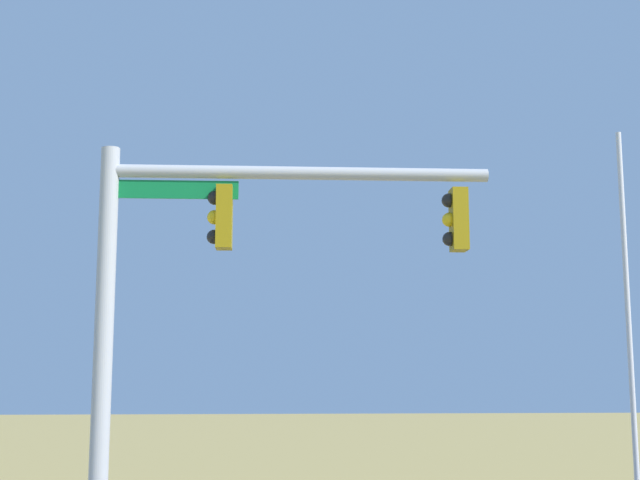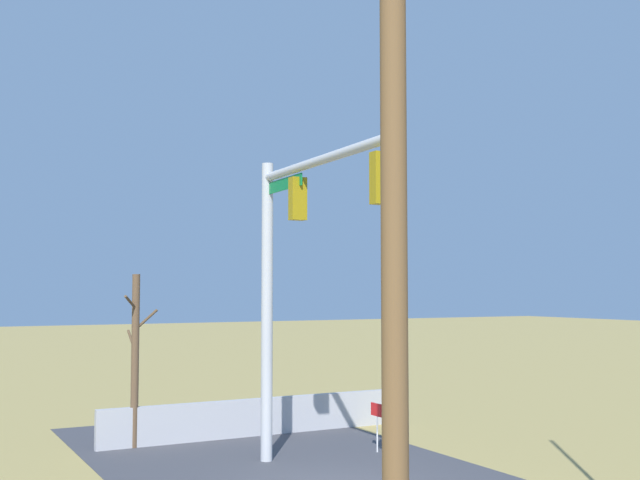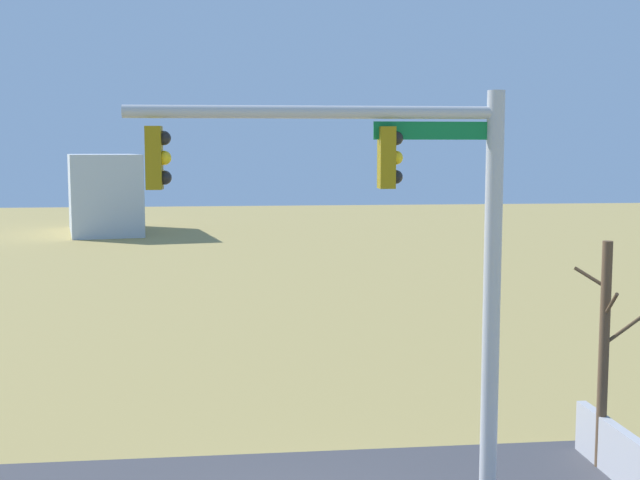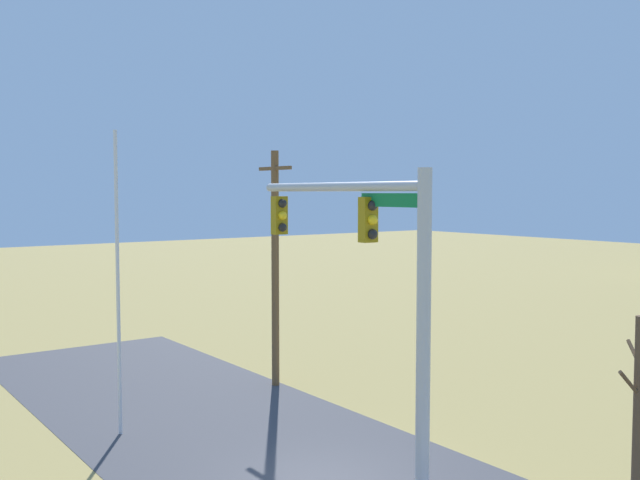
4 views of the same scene
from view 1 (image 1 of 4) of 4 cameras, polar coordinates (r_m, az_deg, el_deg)
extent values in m
cylinder|color=#B2B5BA|center=(13.28, -14.01, -9.30)|extent=(0.28, 0.28, 7.16)
cylinder|color=#B2B5BA|center=(13.42, -1.25, 4.37)|extent=(5.77, 0.33, 0.20)
cube|color=#0F7238|center=(13.42, -9.17, 3.25)|extent=(1.80, 0.07, 0.28)
cube|color=#937A0F|center=(13.29, -6.24, 1.47)|extent=(0.25, 0.37, 0.96)
sphere|color=black|center=(13.35, -6.87, 2.74)|extent=(0.22, 0.22, 0.22)
sphere|color=yellow|center=(13.30, -6.89, 1.48)|extent=(0.22, 0.22, 0.22)
sphere|color=black|center=(13.25, -6.91, 0.20)|extent=(0.22, 0.22, 0.22)
cube|color=#937A0F|center=(13.57, 9.01, 1.31)|extent=(0.25, 0.37, 0.96)
sphere|color=black|center=(13.60, 8.36, 2.56)|extent=(0.22, 0.22, 0.22)
sphere|color=yellow|center=(13.54, 8.39, 1.32)|extent=(0.22, 0.22, 0.22)
sphere|color=black|center=(13.49, 8.42, 0.06)|extent=(0.22, 0.22, 0.22)
cylinder|color=silver|center=(17.25, 19.52, -6.90)|extent=(0.10, 0.10, 8.38)
camera|label=2|loc=(15.99, 66.04, -2.41)|focal=43.70mm
camera|label=3|loc=(26.21, 0.13, -3.42)|focal=47.16mm
camera|label=4|loc=(26.03, -32.22, -1.02)|focal=40.54mm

